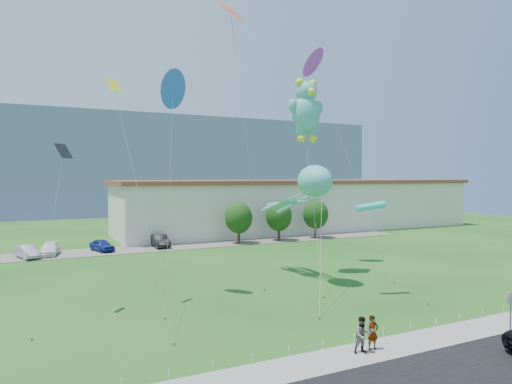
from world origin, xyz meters
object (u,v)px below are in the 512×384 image
pedestrian_left (373,332)px  parked_car_black (160,241)px  octopus_kite (307,189)px  parked_car_silver (27,252)px  parked_car_blue (102,245)px  warehouse (302,205)px  pedestrian_right (363,335)px  stop_sign (511,302)px  parked_car_white (49,249)px  teddy_bear_kite (306,109)px

pedestrian_left → parked_car_black: (-1.20, 38.04, -0.13)m
parked_car_black → octopus_kite: 25.41m
parked_car_silver → parked_car_blue: (7.85, 1.22, -0.00)m
parked_car_blue → octopus_kite: octopus_kite is taller
warehouse → pedestrian_right: 53.43m
stop_sign → parked_car_blue: 42.79m
parked_car_black → pedestrian_left: bearing=-87.5°
parked_car_black → warehouse: bearing=18.9°
stop_sign → parked_car_silver: 45.35m
warehouse → parked_car_white: bearing=-167.0°
parked_car_black → octopus_kite: bearing=-73.9°
warehouse → pedestrian_right: bearing=-118.7°
parked_car_white → teddy_bear_kite: teddy_bear_kite is taller
parked_car_blue → octopus_kite: (13.38, -23.43, 7.00)m
parked_car_blue → parked_car_black: parked_car_black is taller
pedestrian_right → parked_car_white: 40.03m
stop_sign → pedestrian_right: size_ratio=1.39×
pedestrian_left → parked_car_black: pedestrian_left is taller
teddy_bear_kite → pedestrian_left: bearing=-111.9°
pedestrian_left → parked_car_blue: size_ratio=0.43×
warehouse → parked_car_black: warehouse is taller
pedestrian_left → octopus_kite: octopus_kite is taller
pedestrian_right → octopus_kite: 17.19m
pedestrian_right → octopus_kite: bearing=78.0°
teddy_bear_kite → parked_car_blue: bearing=126.1°
parked_car_blue → pedestrian_left: bearing=-95.8°
stop_sign → pedestrian_left: stop_sign is taller
parked_car_blue → pedestrian_right: bearing=-97.0°
parked_car_white → octopus_kite: 30.86m
parked_car_black → parked_car_silver: bearing=-174.1°
pedestrian_left → parked_car_black: bearing=96.9°
warehouse → parked_car_silver: warehouse is taller
warehouse → stop_sign: warehouse is taller
parked_car_silver → parked_car_black: size_ratio=0.89×
pedestrian_left → parked_car_blue: 38.75m
octopus_kite → teddy_bear_kite: size_ratio=0.81×
pedestrian_right → parked_car_black: 38.18m
stop_sign → parked_car_silver: size_ratio=0.60×
parked_car_white → pedestrian_left: bearing=-59.0°
pedestrian_left → pedestrian_right: (-0.76, -0.15, 0.04)m
parked_car_silver → parked_car_black: 14.81m
parked_car_blue → teddy_bear_kite: (15.04, -20.63, 14.15)m
pedestrian_right → parked_car_blue: pedestrian_right is taller
stop_sign → parked_car_blue: bearing=112.7°
parked_car_silver → octopus_kite: octopus_kite is taller
octopus_kite → parked_car_white: bearing=129.3°
stop_sign → parked_car_black: 40.78m
stop_sign → pedestrian_left: 8.58m
warehouse → parked_car_blue: warehouse is taller
parked_car_blue → teddy_bear_kite: teddy_bear_kite is taller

